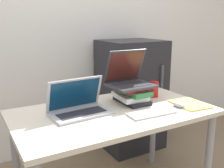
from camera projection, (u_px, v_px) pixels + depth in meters
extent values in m
cube|color=silver|center=(59.00, 13.00, 2.42)|extent=(8.00, 0.05, 2.70)
cube|color=beige|center=(114.00, 112.00, 1.73)|extent=(1.30, 0.74, 0.03)
cylinder|color=gray|center=(209.00, 159.00, 1.84)|extent=(0.05, 0.05, 0.68)
cylinder|color=gray|center=(16.00, 163.00, 1.79)|extent=(0.05, 0.05, 0.68)
cylinder|color=gray|center=(153.00, 128.00, 2.36)|extent=(0.05, 0.05, 0.68)
cube|color=#B2B2B7|center=(81.00, 113.00, 1.64)|extent=(0.39, 0.24, 0.02)
cube|color=#232328|center=(82.00, 113.00, 1.63)|extent=(0.31, 0.13, 0.00)
cube|color=#B2B2B7|center=(75.00, 94.00, 1.68)|extent=(0.38, 0.10, 0.21)
cube|color=#0A2D4C|center=(75.00, 94.00, 1.67)|extent=(0.34, 0.08, 0.18)
cube|color=black|center=(132.00, 100.00, 1.89)|extent=(0.17, 0.27, 0.03)
cube|color=white|center=(130.00, 96.00, 1.88)|extent=(0.20, 0.26, 0.03)
cube|color=#33753D|center=(133.00, 92.00, 1.87)|extent=(0.17, 0.27, 0.03)
cube|color=maroon|center=(130.00, 88.00, 1.86)|extent=(0.18, 0.23, 0.02)
cube|color=#333338|center=(131.00, 85.00, 1.86)|extent=(0.30, 0.26, 0.02)
cube|color=#232328|center=(132.00, 85.00, 1.84)|extent=(0.25, 0.13, 0.00)
cube|color=#333338|center=(125.00, 66.00, 1.90)|extent=(0.30, 0.10, 0.24)
cube|color=#4C1E19|center=(125.00, 66.00, 1.89)|extent=(0.27, 0.09, 0.21)
cube|color=silver|center=(151.00, 113.00, 1.65)|extent=(0.32, 0.14, 0.01)
cube|color=silver|center=(152.00, 112.00, 1.65)|extent=(0.29, 0.11, 0.00)
ellipsoid|color=#B2B2B7|center=(179.00, 105.00, 1.79)|extent=(0.06, 0.10, 0.03)
cube|color=#EFE066|center=(190.00, 104.00, 1.84)|extent=(0.22, 0.27, 0.01)
cylinder|color=red|center=(154.00, 89.00, 2.01)|extent=(0.07, 0.07, 0.12)
cube|color=#232328|center=(131.00, 95.00, 2.65)|extent=(0.58, 0.50, 1.10)
cube|color=#4C4C51|center=(161.00, 93.00, 2.50)|extent=(0.02, 0.02, 0.55)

